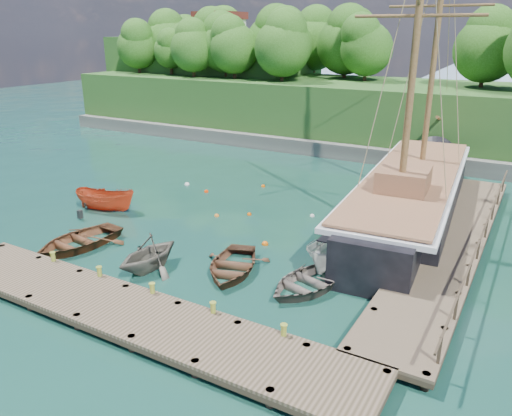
# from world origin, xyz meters

# --- Properties ---
(ground) EXTENTS (160.00, 160.00, 0.00)m
(ground) POSITION_xyz_m (0.00, 0.00, 0.00)
(ground) COLOR #17382E
(ground) RESTS_ON ground
(dock_near) EXTENTS (20.00, 3.20, 1.10)m
(dock_near) POSITION_xyz_m (2.00, -6.50, 0.43)
(dock_near) COLOR #443927
(dock_near) RESTS_ON ground
(dock_east) EXTENTS (3.20, 24.00, 1.10)m
(dock_east) POSITION_xyz_m (11.50, 7.00, 0.43)
(dock_east) COLOR #443927
(dock_east) RESTS_ON ground
(bollard_0) EXTENTS (0.26, 0.26, 0.45)m
(bollard_0) POSITION_xyz_m (-4.00, -5.10, 0.00)
(bollard_0) COLOR olive
(bollard_0) RESTS_ON ground
(bollard_1) EXTENTS (0.26, 0.26, 0.45)m
(bollard_1) POSITION_xyz_m (-1.00, -5.10, 0.00)
(bollard_1) COLOR olive
(bollard_1) RESTS_ON ground
(bollard_2) EXTENTS (0.26, 0.26, 0.45)m
(bollard_2) POSITION_xyz_m (2.00, -5.10, 0.00)
(bollard_2) COLOR olive
(bollard_2) RESTS_ON ground
(bollard_3) EXTENTS (0.26, 0.26, 0.45)m
(bollard_3) POSITION_xyz_m (5.00, -5.10, 0.00)
(bollard_3) COLOR olive
(bollard_3) RESTS_ON ground
(bollard_4) EXTENTS (0.26, 0.26, 0.45)m
(bollard_4) POSITION_xyz_m (8.00, -5.10, 0.00)
(bollard_4) COLOR olive
(bollard_4) RESTS_ON ground
(rowboat_0) EXTENTS (3.98, 5.18, 1.00)m
(rowboat_0) POSITION_xyz_m (-5.35, -2.51, 0.00)
(rowboat_0) COLOR #57321C
(rowboat_0) RESTS_ON ground
(rowboat_1) EXTENTS (3.27, 3.72, 1.86)m
(rowboat_1) POSITION_xyz_m (-0.45, -2.59, 0.00)
(rowboat_1) COLOR #605B4F
(rowboat_1) RESTS_ON ground
(rowboat_2) EXTENTS (4.34, 5.15, 0.91)m
(rowboat_2) POSITION_xyz_m (3.14, -0.90, 0.00)
(rowboat_2) COLOR #513321
(rowboat_2) RESTS_ON ground
(rowboat_3) EXTENTS (4.29, 5.16, 0.92)m
(rowboat_3) POSITION_xyz_m (6.88, -0.56, 0.00)
(rowboat_3) COLOR #5B514A
(rowboat_3) RESTS_ON ground
(motorboat_orange) EXTENTS (4.35, 2.41, 1.59)m
(motorboat_orange) POSITION_xyz_m (-8.35, 2.35, 0.00)
(motorboat_orange) COLOR #BF401E
(motorboat_orange) RESTS_ON ground
(cabin_boat_white) EXTENTS (1.93, 4.52, 1.71)m
(cabin_boat_white) POSITION_xyz_m (7.00, 2.18, 0.00)
(cabin_boat_white) COLOR white
(cabin_boat_white) RESTS_ON ground
(schooner) EXTENTS (6.77, 28.07, 20.66)m
(schooner) POSITION_xyz_m (8.44, 10.70, 1.15)
(schooner) COLOR black
(schooner) RESTS_ON ground
(mooring_buoy_0) EXTENTS (0.36, 0.36, 0.36)m
(mooring_buoy_0) POSITION_xyz_m (-7.89, 3.37, 0.00)
(mooring_buoy_0) COLOR silver
(mooring_buoy_0) RESTS_ON ground
(mooring_buoy_1) EXTENTS (0.30, 0.30, 0.30)m
(mooring_buoy_1) POSITION_xyz_m (-1.71, 4.93, 0.00)
(mooring_buoy_1) COLOR orange
(mooring_buoy_1) RESTS_ON ground
(mooring_buoy_2) EXTENTS (0.28, 0.28, 0.28)m
(mooring_buoy_2) POSITION_xyz_m (-0.11, 6.14, 0.00)
(mooring_buoy_2) COLOR #CF4D03
(mooring_buoy_2) RESTS_ON ground
(mooring_buoy_3) EXTENTS (0.29, 0.29, 0.29)m
(mooring_buoy_3) POSITION_xyz_m (3.36, 7.83, 0.00)
(mooring_buoy_3) COLOR silver
(mooring_buoy_3) RESTS_ON ground
(mooring_buoy_4) EXTENTS (0.31, 0.31, 0.31)m
(mooring_buoy_4) POSITION_xyz_m (-5.10, 8.59, 0.00)
(mooring_buoy_4) COLOR red
(mooring_buoy_4) RESTS_ON ground
(mooring_buoy_5) EXTENTS (0.30, 0.30, 0.30)m
(mooring_buoy_5) POSITION_xyz_m (-2.26, 11.71, 0.00)
(mooring_buoy_5) COLOR #D85600
(mooring_buoy_5) RESTS_ON ground
(mooring_buoy_6) EXTENTS (0.37, 0.37, 0.37)m
(mooring_buoy_6) POSITION_xyz_m (-7.33, 9.29, 0.00)
(mooring_buoy_6) COLOR silver
(mooring_buoy_6) RESTS_ON ground
(mooring_buoy_7) EXTENTS (0.36, 0.36, 0.36)m
(mooring_buoy_7) POSITION_xyz_m (2.94, 2.65, 0.00)
(mooring_buoy_7) COLOR #DB5C0B
(mooring_buoy_7) RESTS_ON ground
(headland) EXTENTS (51.00, 19.31, 12.90)m
(headland) POSITION_xyz_m (-12.88, 31.36, 5.54)
(headland) COLOR #474744
(headland) RESTS_ON ground
(distant_ridge) EXTENTS (117.00, 40.00, 10.00)m
(distant_ridge) POSITION_xyz_m (4.30, 70.00, 4.35)
(distant_ridge) COLOR #728CA5
(distant_ridge) RESTS_ON ground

